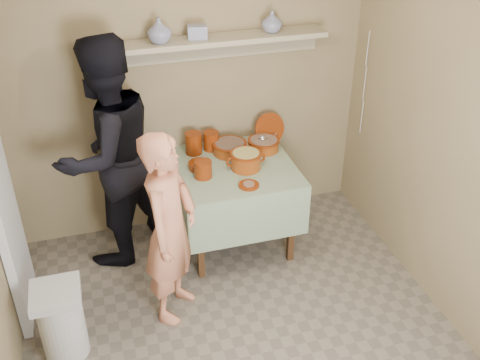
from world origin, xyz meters
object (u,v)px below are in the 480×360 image
object	(u,v)px
cazuela_rice	(246,159)
trash_bin	(62,322)
person_helper	(108,155)
person_cook	(170,229)
serving_table	(233,178)

from	to	relation	value
cazuela_rice	trash_bin	bearing A→B (deg)	-152.18
person_helper	trash_bin	bearing A→B (deg)	30.31
person_helper	trash_bin	distance (m)	1.30
person_cook	serving_table	xyz separation A→B (m)	(0.64, 0.67, -0.09)
trash_bin	person_helper	bearing A→B (deg)	64.81
serving_table	person_cook	bearing A→B (deg)	-133.68
person_cook	cazuela_rice	size ratio (longest dim) A/B	4.45
person_cook	cazuela_rice	xyz separation A→B (m)	(0.73, 0.60, 0.11)
person_cook	trash_bin	world-z (taller)	person_cook
person_helper	cazuela_rice	size ratio (longest dim) A/B	5.70
person_helper	serving_table	world-z (taller)	person_helper
cazuela_rice	serving_table	bearing A→B (deg)	138.30
serving_table	cazuela_rice	bearing A→B (deg)	-41.70
person_cook	trash_bin	size ratio (longest dim) A/B	2.62
trash_bin	serving_table	bearing A→B (deg)	31.38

